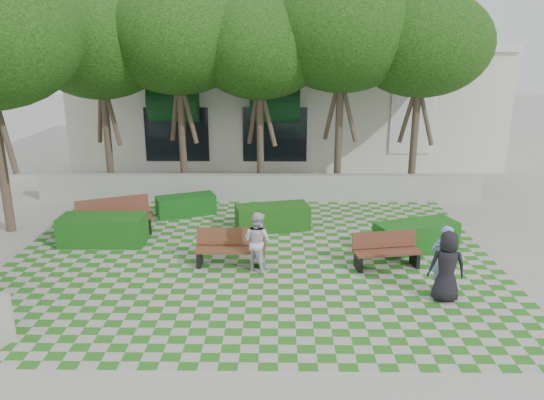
{
  "coord_description": "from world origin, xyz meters",
  "views": [
    {
      "loc": [
        0.67,
        -11.22,
        5.17
      ],
      "look_at": [
        0.5,
        1.5,
        1.4
      ],
      "focal_mm": 35.0,
      "sensor_mm": 36.0,
      "label": 1
    }
  ],
  "objects_px": {
    "bench_east": "(386,251)",
    "bench_west": "(114,218)",
    "person_blue": "(444,259)",
    "bench_mid": "(231,248)",
    "hedge_west": "(103,230)",
    "person_white": "(257,241)",
    "person_dark": "(447,267)",
    "hedge_midleft": "(186,205)",
    "hedge_east": "(416,236)",
    "hedge_midright": "(272,217)"
  },
  "relations": [
    {
      "from": "bench_east",
      "to": "bench_mid",
      "type": "height_order",
      "value": "bench_mid"
    },
    {
      "from": "bench_west",
      "to": "person_blue",
      "type": "distance_m",
      "value": 8.77
    },
    {
      "from": "person_blue",
      "to": "person_white",
      "type": "xyz_separation_m",
      "value": [
        -4.03,
        1.09,
        -0.03
      ]
    },
    {
      "from": "bench_east",
      "to": "hedge_midright",
      "type": "height_order",
      "value": "bench_east"
    },
    {
      "from": "bench_west",
      "to": "hedge_midright",
      "type": "distance_m",
      "value": 4.43
    },
    {
      "from": "person_blue",
      "to": "person_dark",
      "type": "distance_m",
      "value": 0.41
    },
    {
      "from": "bench_west",
      "to": "hedge_midleft",
      "type": "bearing_deg",
      "value": 24.61
    },
    {
      "from": "hedge_west",
      "to": "bench_west",
      "type": "bearing_deg",
      "value": 80.06
    },
    {
      "from": "bench_mid",
      "to": "bench_west",
      "type": "bearing_deg",
      "value": 150.09
    },
    {
      "from": "person_blue",
      "to": "person_white",
      "type": "height_order",
      "value": "person_blue"
    },
    {
      "from": "hedge_midleft",
      "to": "hedge_west",
      "type": "distance_m",
      "value": 3.09
    },
    {
      "from": "hedge_east",
      "to": "bench_west",
      "type": "bearing_deg",
      "value": 173.28
    },
    {
      "from": "bench_west",
      "to": "person_dark",
      "type": "height_order",
      "value": "person_dark"
    },
    {
      "from": "person_white",
      "to": "person_blue",
      "type": "bearing_deg",
      "value": -162.19
    },
    {
      "from": "bench_mid",
      "to": "hedge_east",
      "type": "height_order",
      "value": "bench_mid"
    },
    {
      "from": "person_dark",
      "to": "person_white",
      "type": "relative_size",
      "value": 1.06
    },
    {
      "from": "hedge_west",
      "to": "hedge_east",
      "type": "bearing_deg",
      "value": -2.15
    },
    {
      "from": "hedge_east",
      "to": "person_white",
      "type": "xyz_separation_m",
      "value": [
        -4.06,
        -1.33,
        0.35
      ]
    },
    {
      "from": "hedge_east",
      "to": "hedge_midleft",
      "type": "relative_size",
      "value": 1.19
    },
    {
      "from": "hedge_midright",
      "to": "hedge_midleft",
      "type": "height_order",
      "value": "hedge_midright"
    },
    {
      "from": "bench_west",
      "to": "hedge_east",
      "type": "height_order",
      "value": "bench_west"
    },
    {
      "from": "person_dark",
      "to": "bench_mid",
      "type": "bearing_deg",
      "value": -15.18
    },
    {
      "from": "hedge_east",
      "to": "hedge_midright",
      "type": "relative_size",
      "value": 1.02
    },
    {
      "from": "hedge_east",
      "to": "hedge_midleft",
      "type": "height_order",
      "value": "hedge_east"
    },
    {
      "from": "bench_mid",
      "to": "person_dark",
      "type": "bearing_deg",
      "value": -20.78
    },
    {
      "from": "hedge_east",
      "to": "person_white",
      "type": "bearing_deg",
      "value": -161.91
    },
    {
      "from": "hedge_east",
      "to": "bench_east",
      "type": "bearing_deg",
      "value": -131.81
    },
    {
      "from": "bench_east",
      "to": "hedge_west",
      "type": "distance_m",
      "value": 7.4
    },
    {
      "from": "person_blue",
      "to": "hedge_midleft",
      "type": "bearing_deg",
      "value": -38.96
    },
    {
      "from": "bench_west",
      "to": "person_blue",
      "type": "bearing_deg",
      "value": -46.36
    },
    {
      "from": "bench_east",
      "to": "bench_west",
      "type": "bearing_deg",
      "value": 154.27
    },
    {
      "from": "person_dark",
      "to": "person_white",
      "type": "xyz_separation_m",
      "value": [
        -3.97,
        1.5,
        -0.04
      ]
    },
    {
      "from": "hedge_midright",
      "to": "hedge_west",
      "type": "distance_m",
      "value": 4.67
    },
    {
      "from": "bench_mid",
      "to": "hedge_west",
      "type": "xyz_separation_m",
      "value": [
        -3.53,
        1.35,
        -0.04
      ]
    },
    {
      "from": "hedge_midleft",
      "to": "bench_west",
      "type": "bearing_deg",
      "value": -131.66
    },
    {
      "from": "hedge_east",
      "to": "hedge_midleft",
      "type": "distance_m",
      "value": 7.06
    },
    {
      "from": "hedge_west",
      "to": "person_white",
      "type": "bearing_deg",
      "value": -21.39
    },
    {
      "from": "bench_mid",
      "to": "person_blue",
      "type": "xyz_separation_m",
      "value": [
        4.68,
        -1.38,
        0.33
      ]
    },
    {
      "from": "hedge_midleft",
      "to": "person_white",
      "type": "bearing_deg",
      "value": -60.04
    },
    {
      "from": "hedge_midleft",
      "to": "person_blue",
      "type": "relative_size",
      "value": 1.19
    },
    {
      "from": "hedge_east",
      "to": "person_blue",
      "type": "height_order",
      "value": "person_blue"
    },
    {
      "from": "bench_east",
      "to": "hedge_east",
      "type": "distance_m",
      "value": 1.48
    },
    {
      "from": "person_blue",
      "to": "person_dark",
      "type": "height_order",
      "value": "person_dark"
    },
    {
      "from": "bench_east",
      "to": "person_blue",
      "type": "xyz_separation_m",
      "value": [
        0.95,
        -1.32,
        0.35
      ]
    },
    {
      "from": "hedge_west",
      "to": "person_white",
      "type": "height_order",
      "value": "person_white"
    },
    {
      "from": "hedge_midright",
      "to": "person_white",
      "type": "relative_size",
      "value": 1.44
    },
    {
      "from": "bench_mid",
      "to": "bench_west",
      "type": "distance_m",
      "value": 3.96
    },
    {
      "from": "bench_mid",
      "to": "bench_west",
      "type": "relative_size",
      "value": 0.81
    },
    {
      "from": "hedge_west",
      "to": "person_white",
      "type": "distance_m",
      "value": 4.5
    },
    {
      "from": "bench_east",
      "to": "person_blue",
      "type": "distance_m",
      "value": 1.66
    }
  ]
}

